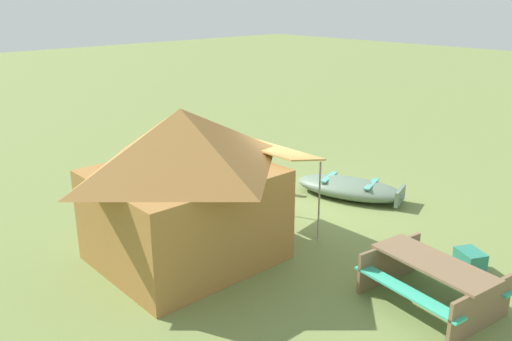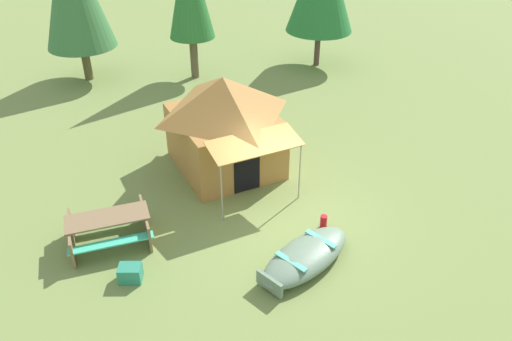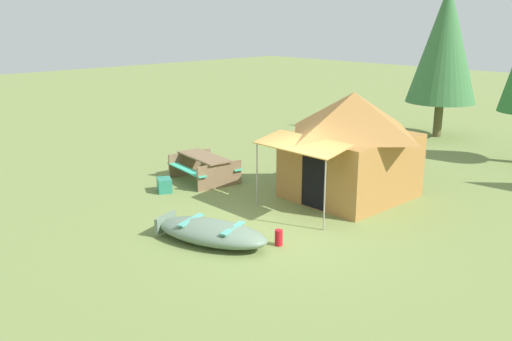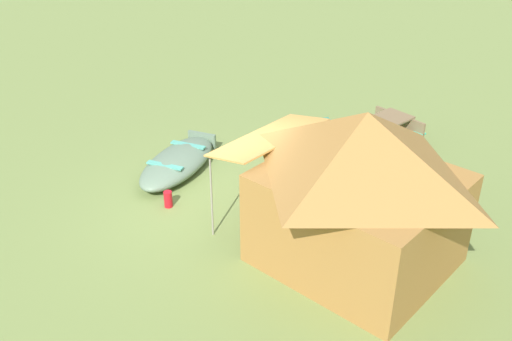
% 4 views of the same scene
% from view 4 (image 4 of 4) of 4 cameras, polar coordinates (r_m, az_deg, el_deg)
% --- Properties ---
extents(ground_plane, '(80.00, 80.00, 0.00)m').
position_cam_4_polar(ground_plane, '(11.78, -3.75, -3.88)').
color(ground_plane, olive).
extents(beached_rowboat, '(2.86, 1.90, 0.47)m').
position_cam_4_polar(beached_rowboat, '(13.13, -7.66, 0.85)').
color(beached_rowboat, slate).
rests_on(beached_rowboat, ground_plane).
extents(canvas_cabin_tent, '(2.93, 4.11, 2.83)m').
position_cam_4_polar(canvas_cabin_tent, '(9.77, 10.12, -1.72)').
color(canvas_cabin_tent, '#A67238').
rests_on(canvas_cabin_tent, ground_plane).
extents(picnic_table, '(2.11, 1.71, 0.76)m').
position_cam_4_polar(picnic_table, '(14.07, 11.67, 3.56)').
color(picnic_table, '#7F6445').
rests_on(picnic_table, ground_plane).
extents(cooler_box, '(0.61, 0.55, 0.38)m').
position_cam_4_polar(cooler_box, '(14.82, 6.48, 4.14)').
color(cooler_box, '#2B8269').
rests_on(cooler_box, ground_plane).
extents(fuel_can, '(0.24, 0.24, 0.35)m').
position_cam_4_polar(fuel_can, '(11.91, -8.58, -2.78)').
color(fuel_can, red).
rests_on(fuel_can, ground_plane).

